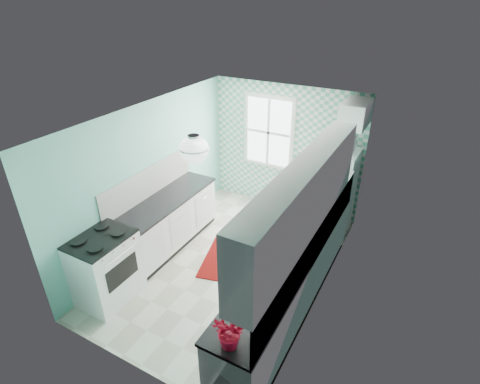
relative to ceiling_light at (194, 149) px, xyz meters
The scene contains 26 objects.
floor 2.47m from the ceiling_light, 90.00° to the left, with size 3.00×4.40×0.02m, color silver.
ceiling 0.82m from the ceiling_light, 90.00° to the left, with size 3.00×4.40×0.02m, color white.
wall_back 3.20m from the ceiling_light, 90.00° to the left, with size 3.00×0.02×2.50m, color #73C5B4.
wall_front 1.77m from the ceiling_light, 90.00° to the right, with size 3.00×0.02×2.50m, color #73C5B4.
wall_left 2.02m from the ceiling_light, 152.09° to the left, with size 0.02×4.40×2.50m, color #73C5B4.
wall_right 2.02m from the ceiling_light, 27.91° to the left, with size 0.02×4.40×2.50m, color #73C5B4.
accent_wall 3.17m from the ceiling_light, 90.00° to the left, with size 3.00×0.01×2.50m, color #5BB395.
window 3.08m from the ceiling_light, 96.74° to the left, with size 1.04×0.05×1.44m.
backsplash_right 1.91m from the ceiling_light, 15.05° to the left, with size 0.02×3.60×0.51m, color white.
backsplash_left 2.00m from the ceiling_light, 154.02° to the left, with size 0.02×2.15×0.51m, color white.
upper_cabinets_right 1.41m from the ceiling_light, ahead, with size 0.33×3.20×0.90m, color white.
upper_cabinet_fridge 2.93m from the ceiling_light, 63.70° to the left, with size 0.40×0.74×0.40m, color white.
ceiling_light is the anchor object (origin of this frame).
base_cabinets_right 2.26m from the ceiling_light, 18.43° to the left, with size 0.60×3.60×0.90m, color white.
countertop_right 1.88m from the ceiling_light, 18.65° to the left, with size 0.63×3.60×0.04m, color black.
base_cabinets_left 2.34m from the ceiling_light, 148.86° to the left, with size 0.60×2.15×0.90m, color white.
countertop_left 1.97m from the ceiling_light, 148.54° to the left, with size 0.63×2.15×0.04m, color black.
fridge 3.23m from the ceiling_light, 67.02° to the left, with size 0.69×0.69×1.58m.
stove 2.25m from the ceiling_light, 151.03° to the right, with size 0.68×0.85×1.03m.
sink 2.22m from the ceiling_light, 45.83° to the left, with size 0.49×0.41×0.53m.
rug 2.48m from the ceiling_light, 95.84° to the left, with size 0.76×1.09×0.02m, color maroon.
dish_towel 2.42m from the ceiling_light, 55.65° to the left, with size 0.01×0.21×0.31m, color #6AB2A9.
fruit_bowl 1.91m from the ceiling_light, 27.60° to the right, with size 0.27×0.27×0.07m, color silver.
potted_plant 2.11m from the ceiling_light, 46.20° to the right, with size 0.33×0.29×0.37m, color #AB041E.
soap_bottle 2.47m from the ceiling_light, 53.84° to the left, with size 0.09×0.09×0.21m, color #98BFCF.
microwave 2.91m from the ceiling_light, 67.02° to the left, with size 0.48×0.32×0.26m, color white.
Camera 1 is at (2.46, -4.19, 4.01)m, focal length 28.00 mm.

